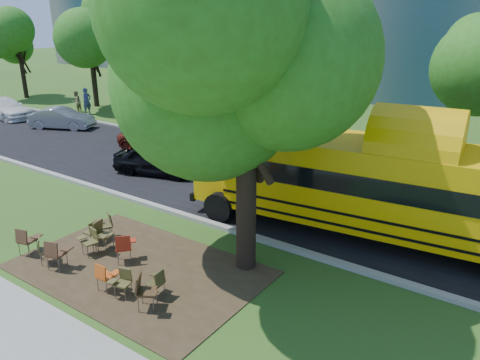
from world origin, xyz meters
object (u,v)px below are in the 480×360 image
Objects in this scene: chair_7 at (144,289)px; chair_2 at (56,252)px; pedestrian_b at (76,101)px; pedestrian_a at (87,101)px; chair_6 at (157,281)px; bg_car_white at (6,108)px; main_tree at (247,53)px; chair_4 at (105,275)px; bg_car_silver at (62,118)px; black_car at (156,160)px; bg_car_red at (161,138)px; chair_5 at (122,280)px; chair_3 at (91,239)px; chair_8 at (93,230)px; chair_11 at (124,245)px; chair_0 at (26,239)px; school_bus at (406,190)px; chair_10 at (101,233)px; chair_9 at (106,223)px; chair_1 at (44,248)px.

chair_2 is at bearing -121.21° from chair_7.
pedestrian_a is at bearing 67.61° from pedestrian_b.
chair_6 is at bearing -124.40° from pedestrian_a.
chair_6 is 25.81m from bg_car_white.
chair_4 is (-2.28, -3.17, -5.49)m from main_tree.
pedestrian_b reaches higher than bg_car_silver.
chair_2 is at bearing -130.53° from pedestrian_a.
chair_7 is at bearing -15.95° from chair_2.
bg_car_red is at bearing 24.93° from black_car.
chair_4 is at bearing -160.27° from black_car.
chair_7 is at bearing -144.66° from bg_car_silver.
chair_3 is at bearing -36.44° from chair_5.
chair_11 reaches higher than chair_8.
chair_3 is 1.10× the size of chair_8.
bg_car_white is at bearing 136.92° from chair_0.
chair_11 is at bearing -142.93° from school_bus.
chair_5 is 3.36m from chair_8.
chair_7 is 14.51m from bg_car_red.
chair_2 is 1.88m from chair_11.
pedestrian_a reaches higher than chair_3.
bg_car_red is at bearing -170.40° from chair_7.
chair_5 is 25.29m from bg_car_white.
main_tree is at bearing 44.70° from pedestrian_b.
chair_10 is at bearing 68.84° from chair_6.
chair_8 is at bearing 44.55° from chair_0.
chair_4 is 0.21× the size of bg_car_silver.
bg_car_silver is at bearing 54.96° from chair_6.
bg_car_silver reaches higher than chair_5.
chair_9 is 21.81m from bg_car_white.
chair_5 is at bearing 36.13° from chair_1.
chair_11 is at bearing 30.21° from chair_2.
school_bus is 3.30× the size of bg_car_silver.
chair_11 is 0.21× the size of bg_car_red.
chair_5 is at bearing 170.32° from chair_3.
chair_11 is at bearing -58.77° from chair_5.
chair_8 is 0.49m from chair_9.
pedestrian_b is (-21.87, 14.42, 0.19)m from chair_7.
chair_4 reaches higher than chair_5.
chair_9 is 0.58× the size of pedestrian_b.
chair_0 is 1.15× the size of chair_6.
bg_car_silver reaches higher than chair_4.
chair_10 is at bearing 68.45° from chair_2.
black_car is at bearing -170.05° from chair_7.
chair_0 is 2.38m from chair_9.
main_tree reaches higher than chair_11.
chair_8 is at bearing -31.11° from chair_3.
bg_car_silver is (-14.35, 8.52, 0.10)m from chair_9.
chair_0 reaches higher than chair_1.
bg_car_white is 1.08× the size of bg_car_red.
chair_3 is at bearing -153.67° from main_tree.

